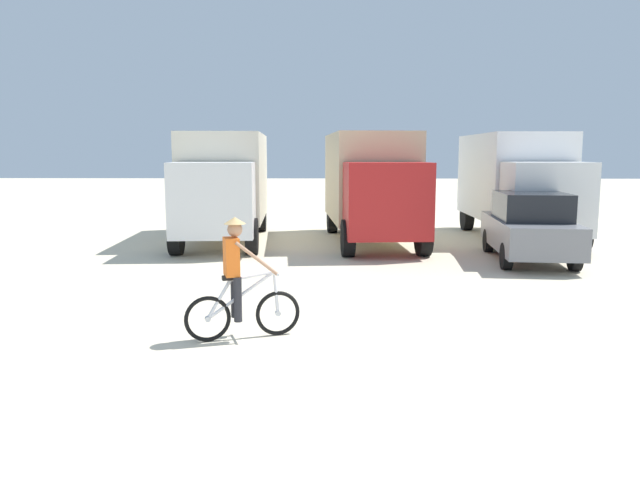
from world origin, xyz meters
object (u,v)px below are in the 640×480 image
object	(u,v)px
box_truck_cream_rv	(224,181)
box_truck_avon_van	(516,181)
box_truck_tan_camper	(371,181)
cyclist_orange_shirt	(239,283)
sedan_parked	(529,227)

from	to	relation	value
box_truck_cream_rv	box_truck_avon_van	bearing A→B (deg)	3.37
box_truck_cream_rv	box_truck_tan_camper	size ratio (longest dim) A/B	1.00
box_truck_tan_camper	box_truck_avon_van	size ratio (longest dim) A/B	1.03
box_truck_avon_van	cyclist_orange_shirt	xyz separation A→B (m)	(-7.21, -10.72, -1.03)
box_truck_avon_van	cyclist_orange_shirt	world-z (taller)	box_truck_avon_van
box_truck_avon_van	box_truck_tan_camper	bearing A→B (deg)	-171.63
box_truck_tan_camper	sedan_parked	bearing A→B (deg)	-41.10
cyclist_orange_shirt	box_truck_tan_camper	bearing A→B (deg)	75.70
box_truck_avon_van	sedan_parked	bearing A→B (deg)	-101.63
cyclist_orange_shirt	sedan_parked	bearing A→B (deg)	46.41
box_truck_tan_camper	sedan_parked	distance (m)	5.17
box_truck_cream_rv	cyclist_orange_shirt	world-z (taller)	box_truck_cream_rv
box_truck_avon_van	sedan_parked	distance (m)	4.22
sedan_parked	cyclist_orange_shirt	world-z (taller)	cyclist_orange_shirt
box_truck_cream_rv	box_truck_tan_camper	bearing A→B (deg)	-1.74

